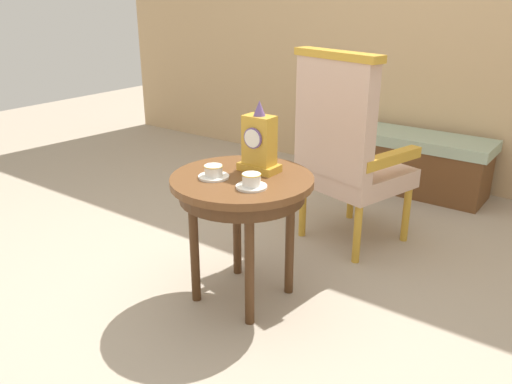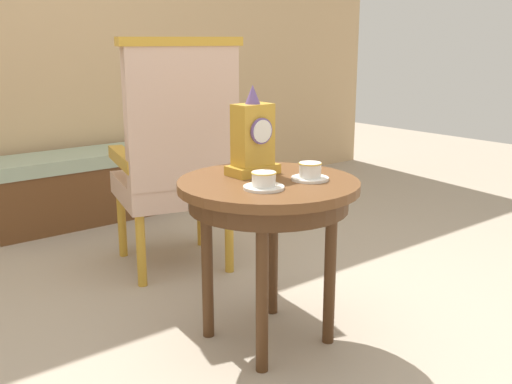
{
  "view_description": "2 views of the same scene",
  "coord_description": "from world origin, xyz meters",
  "px_view_note": "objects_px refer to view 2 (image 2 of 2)",
  "views": [
    {
      "loc": [
        1.48,
        -1.78,
        1.43
      ],
      "look_at": [
        0.14,
        0.05,
        0.56
      ],
      "focal_mm": 36.79,
      "sensor_mm": 36.0,
      "label": 1
    },
    {
      "loc": [
        -1.28,
        -1.61,
        1.14
      ],
      "look_at": [
        0.08,
        0.07,
        0.58
      ],
      "focal_mm": 42.19,
      "sensor_mm": 36.0,
      "label": 2
    }
  ],
  "objects_px": {
    "armchair": "(177,154)",
    "window_bench": "(82,187)",
    "teacup_right": "(310,172)",
    "teacup_left": "(264,181)",
    "mantel_clock": "(253,139)",
    "side_table": "(268,201)"
  },
  "relations": [
    {
      "from": "mantel_clock",
      "to": "side_table",
      "type": "bearing_deg",
      "value": -98.74
    },
    {
      "from": "teacup_right",
      "to": "armchair",
      "type": "relative_size",
      "value": 0.12
    },
    {
      "from": "armchair",
      "to": "window_bench",
      "type": "distance_m",
      "value": 1.18
    },
    {
      "from": "mantel_clock",
      "to": "armchair",
      "type": "relative_size",
      "value": 0.29
    },
    {
      "from": "teacup_right",
      "to": "mantel_clock",
      "type": "bearing_deg",
      "value": 117.48
    },
    {
      "from": "mantel_clock",
      "to": "armchair",
      "type": "height_order",
      "value": "armchair"
    },
    {
      "from": "side_table",
      "to": "mantel_clock",
      "type": "bearing_deg",
      "value": 81.26
    },
    {
      "from": "teacup_left",
      "to": "teacup_right",
      "type": "distance_m",
      "value": 0.22
    },
    {
      "from": "teacup_left",
      "to": "mantel_clock",
      "type": "distance_m",
      "value": 0.25
    },
    {
      "from": "side_table",
      "to": "window_bench",
      "type": "distance_m",
      "value": 1.97
    },
    {
      "from": "mantel_clock",
      "to": "armchair",
      "type": "bearing_deg",
      "value": 82.03
    },
    {
      "from": "side_table",
      "to": "teacup_left",
      "type": "relative_size",
      "value": 4.7
    },
    {
      "from": "side_table",
      "to": "armchair",
      "type": "bearing_deg",
      "value": 81.92
    },
    {
      "from": "teacup_left",
      "to": "armchair",
      "type": "relative_size",
      "value": 0.12
    },
    {
      "from": "side_table",
      "to": "window_bench",
      "type": "relative_size",
      "value": 0.56
    },
    {
      "from": "side_table",
      "to": "teacup_right",
      "type": "distance_m",
      "value": 0.19
    },
    {
      "from": "teacup_right",
      "to": "mantel_clock",
      "type": "height_order",
      "value": "mantel_clock"
    },
    {
      "from": "teacup_right",
      "to": "armchair",
      "type": "height_order",
      "value": "armchair"
    },
    {
      "from": "teacup_right",
      "to": "window_bench",
      "type": "relative_size",
      "value": 0.11
    },
    {
      "from": "mantel_clock",
      "to": "armchair",
      "type": "xyz_separation_m",
      "value": [
        0.1,
        0.71,
        -0.18
      ]
    },
    {
      "from": "teacup_right",
      "to": "side_table",
      "type": "bearing_deg",
      "value": 143.44
    },
    {
      "from": "teacup_left",
      "to": "armchair",
      "type": "distance_m",
      "value": 0.94
    }
  ]
}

